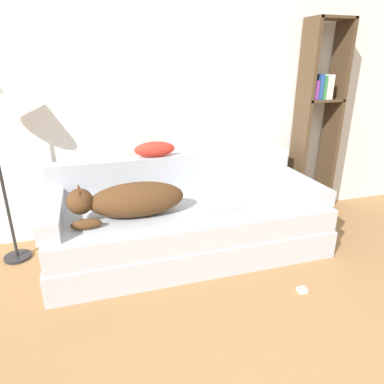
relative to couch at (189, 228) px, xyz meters
name	(u,v)px	position (x,y,z in m)	size (l,w,h in m)	color
wall_back	(188,83)	(0.18, 0.60, 1.14)	(8.15, 0.06, 2.70)	silver
couch	(189,228)	(0.00, 0.00, 0.00)	(2.26, 0.95, 0.42)	#B2B7BC
couch_backrest	(176,172)	(0.00, 0.40, 0.38)	(2.22, 0.15, 0.32)	#B2B7BC
couch_arm_left	(52,213)	(-1.05, -0.01, 0.28)	(0.15, 0.76, 0.13)	#B2B7BC
couch_arm_right	(301,185)	(1.05, -0.01, 0.28)	(0.15, 0.76, 0.13)	#B2B7BC
dog	(130,200)	(-0.49, -0.09, 0.35)	(0.87, 0.30, 0.28)	#513319
laptop	(218,207)	(0.21, -0.12, 0.22)	(0.35, 0.30, 0.02)	#B7B7BC
throw_pillow	(155,149)	(-0.19, 0.41, 0.61)	(0.36, 0.14, 0.13)	red
bookshelf	(318,112)	(1.46, 0.42, 0.85)	(0.40, 0.26, 1.91)	#4C3823
power_adapter	(302,290)	(0.61, -0.79, -0.20)	(0.06, 0.06, 0.03)	white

